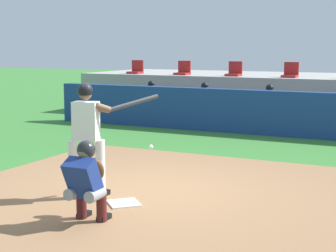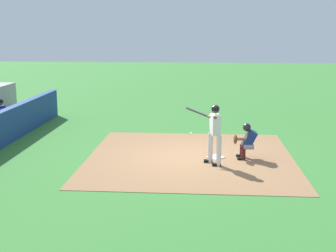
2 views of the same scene
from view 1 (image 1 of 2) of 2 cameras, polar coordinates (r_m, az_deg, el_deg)
name	(u,v)px [view 1 (image 1 of 2)]	position (r m, az deg, el deg)	size (l,w,h in m)	color
ground_plane	(149,192)	(8.87, -2.02, -7.00)	(80.00, 80.00, 0.00)	#387A33
dirt_infield	(149,192)	(8.86, -2.02, -6.96)	(6.40, 6.40, 0.01)	#936B47
home_plate	(124,203)	(8.19, -4.70, -8.15)	(0.44, 0.44, 0.02)	white
batter_at_plate	(88,133)	(8.40, -8.45, -0.71)	(1.07, 1.09, 1.80)	silver
catcher_crouched	(87,178)	(7.30, -8.60, -5.51)	(0.49, 2.07, 1.13)	gray
dugout_wall	(263,113)	(14.70, 10.07, 1.40)	(13.00, 0.30, 1.20)	navy
dugout_bench	(273,122)	(15.71, 11.06, 0.44)	(11.80, 0.44, 0.45)	olive
dugout_player_0	(149,101)	(16.96, -1.97, 2.69)	(0.49, 0.70, 1.30)	#939399
dugout_player_1	(203,103)	(16.19, 3.72, 2.41)	(0.49, 0.70, 1.30)	#939399
dugout_player_2	(268,107)	(15.53, 10.54, 2.03)	(0.49, 0.70, 1.30)	#939399
stands_platform	(300,96)	(18.94, 13.83, 3.13)	(15.00, 4.40, 1.40)	#9E9E99
stadium_seat_0	(136,70)	(19.47, -3.40, 5.95)	(0.46, 0.46, 0.48)	#A51E1E
stadium_seat_1	(183,71)	(18.62, 1.60, 5.85)	(0.46, 0.46, 0.48)	#A51E1E
stadium_seat_2	(234,72)	(17.93, 7.02, 5.70)	(0.46, 0.46, 0.48)	#A51E1E
stadium_seat_3	(290,73)	(17.40, 12.83, 5.48)	(0.46, 0.46, 0.48)	#A51E1E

